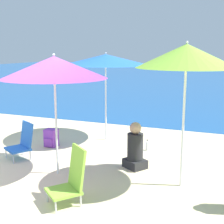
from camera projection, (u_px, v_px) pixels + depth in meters
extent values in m
cube|color=#1E5699|center=(192.00, 75.00, 27.50)|extent=(60.00, 40.00, 0.01)
cylinder|color=white|center=(106.00, 103.00, 7.42)|extent=(0.04, 0.04, 1.79)
cone|color=blue|center=(106.00, 60.00, 7.22)|extent=(2.08, 2.08, 0.25)
sphere|color=white|center=(106.00, 53.00, 7.19)|extent=(0.04, 0.04, 0.04)
cylinder|color=white|center=(56.00, 127.00, 5.34)|extent=(0.04, 0.04, 1.68)
cone|color=purple|center=(54.00, 67.00, 5.14)|extent=(1.78, 1.78, 0.37)
sphere|color=white|center=(54.00, 55.00, 5.10)|extent=(0.04, 0.04, 0.04)
cylinder|color=white|center=(183.00, 129.00, 4.83)|extent=(0.04, 0.04, 1.88)
cone|color=#8ECC3D|center=(186.00, 56.00, 4.61)|extent=(1.52, 1.52, 0.35)
sphere|color=white|center=(187.00, 42.00, 4.57)|extent=(0.04, 0.04, 0.04)
cylinder|color=silver|center=(47.00, 196.00, 4.46)|extent=(0.02, 0.02, 0.18)
cylinder|color=silver|center=(56.00, 207.00, 4.15)|extent=(0.02, 0.02, 0.18)
cylinder|color=silver|center=(71.00, 191.00, 4.63)|extent=(0.02, 0.02, 0.18)
cylinder|color=silver|center=(81.00, 201.00, 4.32)|extent=(0.02, 0.02, 0.18)
cube|color=#8ECC3D|center=(63.00, 191.00, 4.37)|extent=(0.60, 0.60, 0.04)
cube|color=#8ECC3D|center=(77.00, 167.00, 4.41)|extent=(0.41, 0.36, 0.60)
cylinder|color=silver|center=(6.00, 154.00, 6.27)|extent=(0.02, 0.02, 0.19)
cylinder|color=silver|center=(13.00, 159.00, 5.96)|extent=(0.02, 0.02, 0.19)
cylinder|color=silver|center=(22.00, 150.00, 6.47)|extent=(0.02, 0.02, 0.19)
cylinder|color=silver|center=(30.00, 155.00, 6.17)|extent=(0.02, 0.02, 0.19)
cube|color=blue|center=(18.00, 149.00, 6.20)|extent=(0.60, 0.58, 0.04)
cube|color=blue|center=(27.00, 134.00, 6.27)|extent=(0.46, 0.33, 0.50)
cube|color=#262628|center=(135.00, 163.00, 5.76)|extent=(0.49, 0.47, 0.16)
cylinder|color=#262628|center=(135.00, 147.00, 5.70)|extent=(0.29, 0.29, 0.49)
sphere|color=tan|center=(135.00, 128.00, 5.63)|extent=(0.21, 0.21, 0.21)
cube|color=purple|center=(51.00, 138.00, 7.02)|extent=(0.27, 0.22, 0.40)
cube|color=purple|center=(48.00, 143.00, 6.92)|extent=(0.19, 0.03, 0.18)
cylinder|color=silver|center=(147.00, 147.00, 6.76)|extent=(0.06, 0.06, 0.17)
cylinder|color=silver|center=(147.00, 142.00, 6.74)|extent=(0.03, 0.03, 0.06)
cylinder|color=black|center=(147.00, 140.00, 6.73)|extent=(0.03, 0.03, 0.02)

